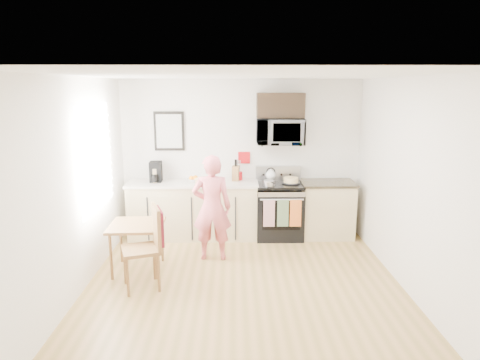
{
  "coord_description": "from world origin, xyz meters",
  "views": [
    {
      "loc": [
        -0.12,
        -4.86,
        2.48
      ],
      "look_at": [
        -0.04,
        1.0,
        1.19
      ],
      "focal_mm": 32.0,
      "sensor_mm": 36.0,
      "label": 1
    }
  ],
  "objects_px": {
    "dining_table": "(137,229)",
    "chair": "(152,236)",
    "range": "(279,212)",
    "cake": "(291,181)",
    "microwave": "(280,132)",
    "person": "(212,208)"
  },
  "relations": [
    {
      "from": "range",
      "to": "person",
      "type": "height_order",
      "value": "person"
    },
    {
      "from": "person",
      "to": "chair",
      "type": "relative_size",
      "value": 1.49
    },
    {
      "from": "cake",
      "to": "dining_table",
      "type": "bearing_deg",
      "value": -150.13
    },
    {
      "from": "microwave",
      "to": "cake",
      "type": "height_order",
      "value": "microwave"
    },
    {
      "from": "person",
      "to": "dining_table",
      "type": "relative_size",
      "value": 2.19
    },
    {
      "from": "dining_table",
      "to": "cake",
      "type": "xyz_separation_m",
      "value": [
        2.25,
        1.29,
        0.38
      ]
    },
    {
      "from": "range",
      "to": "chair",
      "type": "distance_m",
      "value": 2.53
    },
    {
      "from": "microwave",
      "to": "cake",
      "type": "xyz_separation_m",
      "value": [
        0.18,
        -0.12,
        -0.79
      ]
    },
    {
      "from": "person",
      "to": "cake",
      "type": "bearing_deg",
      "value": -144.24
    },
    {
      "from": "microwave",
      "to": "chair",
      "type": "distance_m",
      "value": 2.82
    },
    {
      "from": "range",
      "to": "cake",
      "type": "bearing_deg",
      "value": -5.51
    },
    {
      "from": "range",
      "to": "microwave",
      "type": "relative_size",
      "value": 1.53
    },
    {
      "from": "person",
      "to": "chair",
      "type": "height_order",
      "value": "person"
    },
    {
      "from": "person",
      "to": "microwave",
      "type": "bearing_deg",
      "value": -136.28
    },
    {
      "from": "range",
      "to": "dining_table",
      "type": "bearing_deg",
      "value": -147.66
    },
    {
      "from": "dining_table",
      "to": "chair",
      "type": "height_order",
      "value": "chair"
    },
    {
      "from": "range",
      "to": "person",
      "type": "relative_size",
      "value": 0.75
    },
    {
      "from": "range",
      "to": "microwave",
      "type": "xyz_separation_m",
      "value": [
        -0.0,
        0.1,
        1.32
      ]
    },
    {
      "from": "range",
      "to": "dining_table",
      "type": "height_order",
      "value": "range"
    },
    {
      "from": "microwave",
      "to": "person",
      "type": "bearing_deg",
      "value": -136.5
    },
    {
      "from": "person",
      "to": "dining_table",
      "type": "distance_m",
      "value": 1.09
    },
    {
      "from": "chair",
      "to": "cake",
      "type": "height_order",
      "value": "chair"
    }
  ]
}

